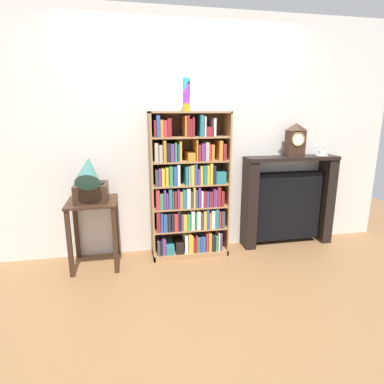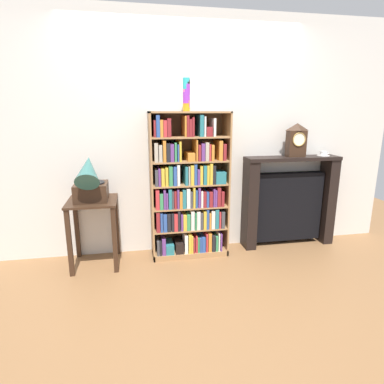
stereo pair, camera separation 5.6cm
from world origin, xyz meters
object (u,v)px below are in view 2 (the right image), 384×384
(side_table_left, at_px, (93,217))
(fireplace_mantel, at_px, (288,202))
(teacup_with_saucer, at_px, (323,154))
(bookshelf, at_px, (189,192))
(mantel_clock, at_px, (296,140))
(gramophone, at_px, (90,181))
(cup_stack, at_px, (186,95))

(side_table_left, xyz_separation_m, fireplace_mantel, (2.23, 0.15, 0.01))
(teacup_with_saucer, bearing_deg, bookshelf, -178.05)
(bookshelf, height_order, mantel_clock, bookshelf)
(gramophone, xyz_separation_m, mantel_clock, (2.26, 0.18, 0.35))
(side_table_left, distance_m, fireplace_mantel, 2.23)
(bookshelf, distance_m, gramophone, 1.03)
(bookshelf, xyz_separation_m, side_table_left, (-1.00, -0.07, -0.20))
(teacup_with_saucer, bearing_deg, gramophone, -175.96)
(cup_stack, relative_size, teacup_with_saucer, 2.30)
(bookshelf, relative_size, side_table_left, 2.24)
(bookshelf, relative_size, mantel_clock, 4.19)
(bookshelf, height_order, cup_stack, cup_stack)
(fireplace_mantel, distance_m, teacup_with_saucer, 0.69)
(side_table_left, relative_size, fireplace_mantel, 0.64)
(fireplace_mantel, bearing_deg, gramophone, -174.73)
(gramophone, bearing_deg, bookshelf, 7.37)
(gramophone, relative_size, fireplace_mantel, 0.47)
(side_table_left, bearing_deg, cup_stack, 4.82)
(gramophone, xyz_separation_m, teacup_with_saucer, (2.61, 0.18, 0.19))
(cup_stack, xyz_separation_m, fireplace_mantel, (1.24, 0.06, -1.21))
(bookshelf, xyz_separation_m, teacup_with_saucer, (1.61, 0.05, 0.38))
(bookshelf, distance_m, mantel_clock, 1.37)
(side_table_left, relative_size, gramophone, 1.34)
(bookshelf, relative_size, teacup_with_saucer, 11.07)
(cup_stack, xyz_separation_m, mantel_clock, (1.27, 0.04, -0.48))
(cup_stack, bearing_deg, mantel_clock, 1.82)
(mantel_clock, bearing_deg, side_table_left, -176.86)
(fireplace_mantel, xyz_separation_m, teacup_with_saucer, (0.38, -0.02, 0.57))
(side_table_left, distance_m, teacup_with_saucer, 2.68)
(bookshelf, height_order, fireplace_mantel, bookshelf)
(teacup_with_saucer, bearing_deg, cup_stack, -178.48)
(gramophone, height_order, teacup_with_saucer, gramophone)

